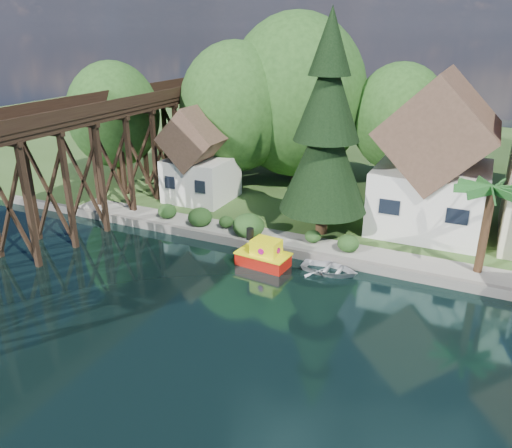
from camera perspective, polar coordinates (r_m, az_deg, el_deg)
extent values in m
plane|color=black|center=(26.25, -1.56, -10.75)|extent=(140.00, 140.00, 0.00)
cube|color=#355421|center=(56.40, 14.11, 6.89)|extent=(140.00, 52.00, 0.50)
cube|color=slate|center=(31.57, 11.55, -4.63)|extent=(60.00, 0.40, 0.62)
cube|color=gray|center=(32.32, 15.58, -3.93)|extent=(50.00, 2.60, 0.06)
cube|color=black|center=(34.17, -26.45, 2.22)|extent=(4.00, 0.36, 8.00)
cube|color=black|center=(36.11, -22.61, 3.81)|extent=(4.00, 0.36, 8.00)
cube|color=black|center=(38.23, -19.18, 5.22)|extent=(4.00, 0.36, 8.00)
cube|color=black|center=(40.49, -16.10, 6.46)|extent=(4.00, 0.36, 8.00)
cube|color=black|center=(42.86, -13.34, 7.55)|extent=(4.00, 0.36, 8.00)
cube|color=black|center=(45.34, -10.86, 8.50)|extent=(4.00, 0.36, 8.00)
cube|color=black|center=(47.90, -8.64, 9.35)|extent=(4.00, 0.36, 8.00)
cube|color=black|center=(50.54, -6.63, 10.09)|extent=(4.00, 0.36, 8.00)
cube|color=black|center=(53.24, -4.82, 10.75)|extent=(4.00, 0.36, 8.00)
cube|color=black|center=(38.33, -22.28, 11.10)|extent=(0.35, 44.00, 0.35)
cube|color=black|center=(35.88, -18.35, 10.97)|extent=(0.35, 44.00, 0.35)
cube|color=black|center=(37.03, -20.44, 11.50)|extent=(4.00, 44.00, 0.30)
cube|color=black|center=(38.39, -22.73, 12.34)|extent=(0.12, 44.00, 0.80)
cube|color=black|center=(35.58, -18.21, 12.30)|extent=(0.12, 44.00, 0.80)
cube|color=white|center=(37.64, 19.26, 2.96)|extent=(7.50, 8.00, 4.50)
cube|color=#50392B|center=(36.45, 20.23, 10.33)|extent=(7.64, 8.64, 7.64)
cube|color=black|center=(34.00, 14.99, 1.89)|extent=(1.35, 0.08, 1.00)
cube|color=black|center=(33.63, 22.00, 0.79)|extent=(1.35, 0.08, 1.00)
cube|color=white|center=(41.89, -6.26, 5.19)|extent=(5.00, 5.00, 3.50)
cube|color=#50392B|center=(41.02, -6.47, 9.95)|extent=(5.09, 5.40, 5.09)
cube|color=black|center=(40.54, -9.82, 4.70)|extent=(0.90, 0.08, 1.00)
cube|color=black|center=(39.06, -6.42, 4.23)|extent=(0.90, 0.08, 1.00)
cylinder|color=#382314|center=(45.06, -2.24, 7.16)|extent=(0.50, 0.50, 4.50)
ellipsoid|color=#22491A|center=(44.10, -2.33, 13.14)|extent=(4.40, 4.40, 5.06)
cylinder|color=#382314|center=(46.98, 4.40, 8.00)|extent=(0.50, 0.50, 4.95)
ellipsoid|color=#22491A|center=(46.03, 4.59, 14.33)|extent=(5.00, 5.00, 5.75)
cylinder|color=#382314|center=(45.80, 15.48, 6.33)|extent=(0.50, 0.50, 4.05)
ellipsoid|color=#22491A|center=(44.91, 16.03, 11.59)|extent=(4.00, 4.00, 4.60)
cylinder|color=#382314|center=(47.34, -15.42, 6.83)|extent=(0.50, 0.50, 4.05)
ellipsoid|color=#22491A|center=(46.48, -15.95, 11.91)|extent=(4.00, 4.00, 4.60)
ellipsoid|color=#1C3C15|center=(36.43, -6.42, 0.98)|extent=(1.98, 1.98, 1.53)
ellipsoid|color=#1C3C15|center=(35.79, -3.41, 0.41)|extent=(1.54, 1.54, 1.19)
ellipsoid|color=#1C3C15|center=(34.43, -0.88, 0.02)|extent=(2.20, 2.20, 1.70)
ellipsoid|color=#1C3C15|center=(38.18, -10.12, 1.63)|extent=(1.76, 1.76, 1.36)
ellipsoid|color=#1C3C15|center=(33.48, 6.52, -1.25)|extent=(1.54, 1.54, 1.19)
ellipsoid|color=#1C3C15|center=(32.56, 10.52, -2.01)|extent=(1.76, 1.76, 1.36)
cylinder|color=#382314|center=(34.97, 7.56, 1.08)|extent=(0.82, 0.82, 2.73)
cone|color=black|center=(33.75, 7.90, 7.59)|extent=(6.00, 6.00, 7.28)
cone|color=black|center=(33.00, 8.27, 14.49)|extent=(4.37, 4.37, 5.91)
cone|color=black|center=(32.76, 8.59, 20.02)|extent=(2.73, 2.73, 4.09)
cylinder|color=#382314|center=(31.52, 24.63, -1.06)|extent=(0.49, 0.49, 4.88)
ellipsoid|color=#1D501A|center=(30.68, 25.40, 3.53)|extent=(4.36, 4.36, 1.11)
cube|color=#A9140B|center=(31.44, 0.82, -4.14)|extent=(3.33, 2.00, 0.85)
cube|color=#FFF30D|center=(31.24, 0.83, -3.39)|extent=(3.45, 2.11, 0.11)
cube|color=#FFF30D|center=(30.96, 1.18, -2.73)|extent=(1.81, 1.43, 1.06)
cylinder|color=black|center=(31.22, -0.68, -1.12)|extent=(0.47, 0.47, 0.74)
cylinder|color=#B60E73|center=(30.44, 0.57, -3.17)|extent=(0.39, 0.12, 0.38)
cylinder|color=#B60E73|center=(31.49, 1.76, -2.30)|extent=(0.39, 0.12, 0.38)
cylinder|color=#B60E73|center=(30.59, 2.56, -3.06)|extent=(0.12, 0.39, 0.38)
imported|color=silver|center=(30.86, 8.43, -4.94)|extent=(3.52, 2.53, 0.72)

